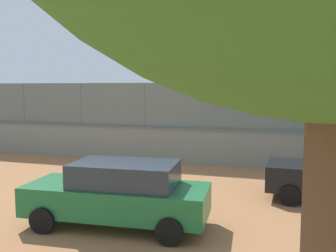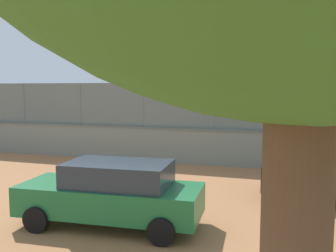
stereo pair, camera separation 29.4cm
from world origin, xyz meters
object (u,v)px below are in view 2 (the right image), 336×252
player_foreground_swinging (188,129)px  player_crossing_court (107,132)px  parked_car_green (112,193)px  sports_ball (206,130)px

player_foreground_swinging → player_crossing_court: 4.58m
player_foreground_swinging → player_crossing_court: player_crossing_court is taller
player_crossing_court → parked_car_green: (-5.17, 9.86, -0.19)m
player_foreground_swinging → parked_car_green: 12.42m
player_foreground_swinging → player_crossing_court: size_ratio=0.98×
player_crossing_court → sports_ball: size_ratio=15.85×
sports_ball → parked_car_green: bearing=90.6°
player_foreground_swinging → sports_ball: player_foreground_swinging is taller
player_foreground_swinging → sports_ball: size_ratio=15.60×
player_crossing_court → sports_ball: bearing=-160.0°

